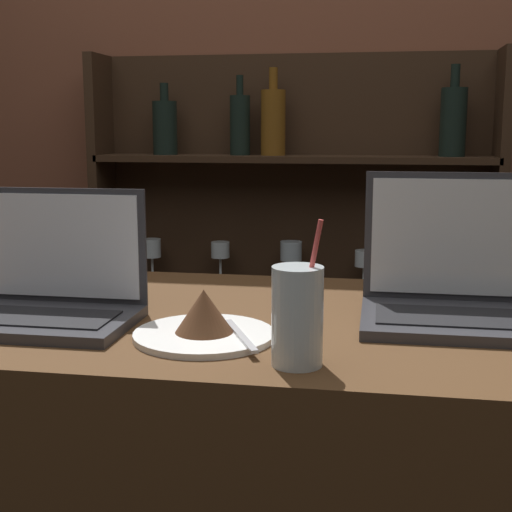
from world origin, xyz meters
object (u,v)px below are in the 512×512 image
Objects in this scene: cake_plate at (204,322)px; water_glass at (297,316)px; laptop_near at (41,292)px; laptop_far at (458,289)px.

cake_plate is 1.09× the size of water_glass.
laptop_far is at bearing 9.96° from laptop_near.
laptop_near is 0.71m from laptop_far.
cake_plate is at bearing 147.23° from water_glass.
laptop_near is 1.63× the size of water_glass.
water_glass is (-0.24, -0.28, 0.01)m from laptop_far.
laptop_far is (0.70, 0.12, 0.01)m from laptop_near.
water_glass is at bearing -32.77° from cake_plate.
laptop_near is at bearing 169.73° from cake_plate.
laptop_far is at bearing 48.86° from water_glass.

